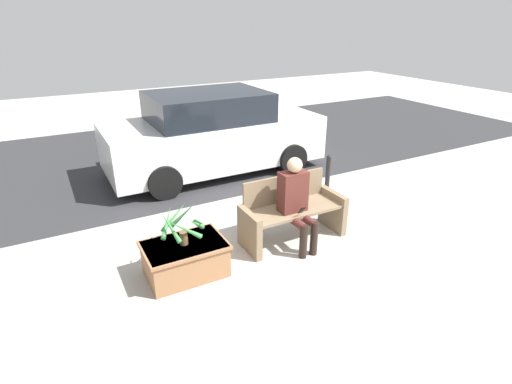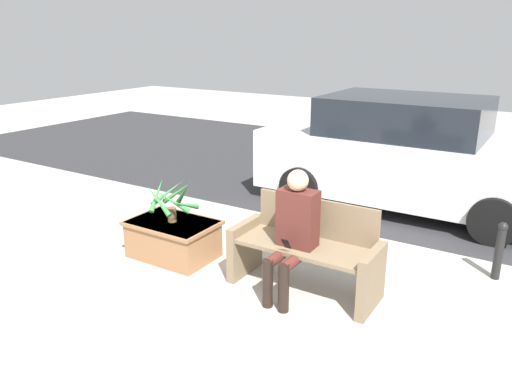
{
  "view_description": "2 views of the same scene",
  "coord_description": "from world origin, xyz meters",
  "px_view_note": "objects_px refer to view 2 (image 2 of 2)",
  "views": [
    {
      "loc": [
        -2.57,
        -3.33,
        2.98
      ],
      "look_at": [
        -0.21,
        1.04,
        0.78
      ],
      "focal_mm": 28.0,
      "sensor_mm": 36.0,
      "label": 1
    },
    {
      "loc": [
        2.3,
        -3.27,
        2.52
      ],
      "look_at": [
        -0.39,
        1.04,
        0.88
      ],
      "focal_mm": 35.0,
      "sensor_mm": 36.0,
      "label": 2
    }
  ],
  "objects_px": {
    "bench": "(306,250)",
    "potted_plant": "(171,199)",
    "person_seated": "(293,228)",
    "parked_car": "(407,155)",
    "planter_box": "(173,238)",
    "bollard_post": "(499,249)"
  },
  "relations": [
    {
      "from": "planter_box",
      "to": "parked_car",
      "type": "distance_m",
      "value": 3.72
    },
    {
      "from": "person_seated",
      "to": "bollard_post",
      "type": "bearing_deg",
      "value": 40.41
    },
    {
      "from": "bench",
      "to": "parked_car",
      "type": "distance_m",
      "value": 3.13
    },
    {
      "from": "person_seated",
      "to": "potted_plant",
      "type": "distance_m",
      "value": 1.59
    },
    {
      "from": "potted_plant",
      "to": "bollard_post",
      "type": "relative_size",
      "value": 0.9
    },
    {
      "from": "potted_plant",
      "to": "parked_car",
      "type": "relative_size",
      "value": 0.13
    },
    {
      "from": "bench",
      "to": "bollard_post",
      "type": "relative_size",
      "value": 2.35
    },
    {
      "from": "person_seated",
      "to": "bollard_post",
      "type": "relative_size",
      "value": 2.0
    },
    {
      "from": "bench",
      "to": "potted_plant",
      "type": "distance_m",
      "value": 1.68
    },
    {
      "from": "potted_plant",
      "to": "parked_car",
      "type": "bearing_deg",
      "value": 61.53
    },
    {
      "from": "bollard_post",
      "to": "bench",
      "type": "bearing_deg",
      "value": -142.38
    },
    {
      "from": "bench",
      "to": "potted_plant",
      "type": "height_order",
      "value": "potted_plant"
    },
    {
      "from": "planter_box",
      "to": "potted_plant",
      "type": "bearing_deg",
      "value": 87.76
    },
    {
      "from": "bench",
      "to": "planter_box",
      "type": "height_order",
      "value": "bench"
    },
    {
      "from": "person_seated",
      "to": "bench",
      "type": "bearing_deg",
      "value": 72.03
    },
    {
      "from": "person_seated",
      "to": "potted_plant",
      "type": "xyz_separation_m",
      "value": [
        -1.59,
        0.05,
        -0.01
      ]
    },
    {
      "from": "potted_plant",
      "to": "parked_car",
      "type": "distance_m",
      "value": 3.68
    },
    {
      "from": "parked_car",
      "to": "person_seated",
      "type": "bearing_deg",
      "value": -92.86
    },
    {
      "from": "bench",
      "to": "bollard_post",
      "type": "bearing_deg",
      "value": 37.62
    },
    {
      "from": "potted_plant",
      "to": "bench",
      "type": "bearing_deg",
      "value": 4.56
    },
    {
      "from": "person_seated",
      "to": "planter_box",
      "type": "bearing_deg",
      "value": 178.37
    },
    {
      "from": "planter_box",
      "to": "bollard_post",
      "type": "height_order",
      "value": "bollard_post"
    }
  ]
}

